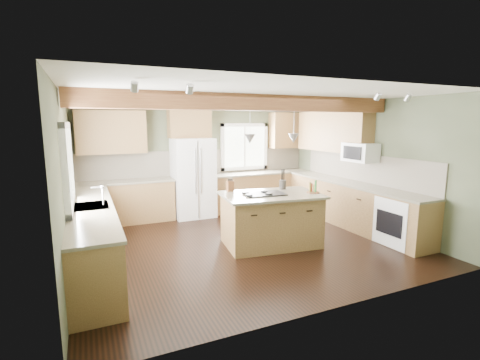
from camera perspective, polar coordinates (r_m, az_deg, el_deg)
name	(u,v)px	position (r m, az deg, el deg)	size (l,w,h in m)	color
floor	(243,242)	(6.41, 0.58, -10.19)	(5.60, 5.60, 0.00)	black
ceiling	(244,96)	(6.05, 0.62, 13.69)	(5.60, 5.60, 0.00)	silver
wall_back	(200,158)	(8.42, -6.53, 3.55)	(5.60, 5.60, 0.00)	#3F4733
wall_left	(66,183)	(5.56, -26.66, -0.38)	(5.00, 5.00, 0.00)	#3F4733
wall_right	(366,164)	(7.69, 19.95, 2.50)	(5.00, 5.00, 0.00)	#3F4733
ceiling_beam	(251,103)	(5.78, 1.84, 12.59)	(5.55, 0.26, 0.26)	#552918
soffit_trim	(201,106)	(8.29, -6.48, 12.05)	(5.55, 0.20, 0.10)	#552918
backsplash_back	(201,162)	(8.41, -6.49, 2.94)	(5.58, 0.03, 0.58)	brown
backsplash_right	(363,168)	(7.72, 19.58, 1.88)	(0.03, 3.70, 0.58)	brown
base_cab_back_left	(126,203)	(7.91, -18.23, -3.56)	(2.02, 0.60, 0.88)	brown
counter_back_left	(125,182)	(7.82, -18.40, -0.27)	(2.06, 0.64, 0.04)	#514A3B
base_cab_back_right	(261,191)	(8.83, 3.42, -1.77)	(2.62, 0.60, 0.88)	brown
counter_back_right	(261,173)	(8.76, 3.45, 1.19)	(2.66, 0.64, 0.04)	#514A3B
base_cab_left	(93,236)	(5.79, -23.02, -8.52)	(0.60, 3.70, 0.88)	brown
counter_left	(91,207)	(5.67, -23.31, -4.08)	(0.64, 3.74, 0.04)	#514A3B
base_cab_right	(351,205)	(7.66, 17.71, -3.93)	(0.60, 3.70, 0.88)	brown
counter_right	(352,183)	(7.57, 17.88, -0.54)	(0.64, 3.74, 0.04)	#514A3B
upper_cab_back_left	(111,132)	(7.83, -20.36, 7.37)	(1.40, 0.35, 0.90)	brown
upper_cab_over_fridge	(189,123)	(8.12, -8.31, 9.32)	(0.96, 0.35, 0.70)	brown
upper_cab_right	(332,131)	(8.20, 14.93, 7.70)	(0.35, 2.20, 0.90)	brown
upper_cab_back_corner	(287,130)	(9.18, 7.69, 8.08)	(0.90, 0.35, 0.90)	brown
window_left	(66,165)	(5.57, -26.62, 2.25)	(0.04, 1.60, 1.05)	white
window_back	(244,147)	(8.79, 0.67, 5.50)	(1.10, 0.04, 1.00)	white
sink	(91,207)	(5.67, -23.32, -4.03)	(0.50, 0.65, 0.03)	#262628
faucet	(103,196)	(5.65, -21.59, -2.48)	(0.02, 0.02, 0.28)	#B2B2B7
dishwasher	(96,270)	(4.57, -22.49, -13.42)	(0.60, 0.60, 0.84)	white
oven	(402,221)	(6.78, 24.98, -6.18)	(0.60, 0.72, 0.84)	white
microwave	(360,152)	(7.48, 19.10, 4.30)	(0.40, 0.70, 0.38)	white
pendant_left	(250,139)	(5.83, 1.64, 6.77)	(0.18, 0.18, 0.16)	#B2B2B7
pendant_right	(294,138)	(6.13, 8.77, 6.79)	(0.18, 0.18, 0.16)	#B2B2B7
refrigerator	(193,178)	(8.02, -7.70, 0.36)	(0.90, 0.74, 1.80)	white
island	(271,220)	(6.20, 5.09, -6.63)	(1.59, 0.97, 0.88)	brown
island_top	(271,195)	(6.09, 5.16, -2.46)	(1.70, 1.08, 0.04)	#514A3B
cooktop	(264,194)	(6.03, 3.99, -2.26)	(0.69, 0.46, 0.02)	black
knife_block	(230,186)	(6.26, -1.61, -1.03)	(0.11, 0.09, 0.19)	brown
utensil_crock	(283,184)	(6.54, 7.02, -0.73)	(0.13, 0.13, 0.17)	#3F3632
bottle_tray	(313,187)	(6.28, 11.91, -1.10)	(0.23, 0.23, 0.21)	brown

